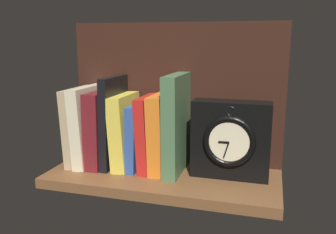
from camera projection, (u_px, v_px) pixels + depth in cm
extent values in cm
cube|color=brown|center=(163.00, 178.00, 92.51)|extent=(58.61, 24.58, 2.50)
cube|color=black|center=(175.00, 93.00, 99.19)|extent=(58.61, 1.20, 38.15)
cube|color=tan|center=(80.00, 125.00, 99.60)|extent=(3.05, 15.54, 20.82)
cube|color=beige|center=(89.00, 125.00, 98.73)|extent=(4.18, 16.43, 21.33)
cube|color=maroon|center=(102.00, 128.00, 97.75)|extent=(4.45, 15.26, 20.27)
cube|color=black|center=(114.00, 122.00, 96.40)|extent=(2.60, 14.25, 24.19)
cube|color=gold|center=(125.00, 131.00, 95.99)|extent=(4.83, 14.12, 19.66)
cube|color=#2D4C8E|center=(138.00, 136.00, 95.26)|extent=(3.31, 13.07, 17.29)
cube|color=red|center=(149.00, 133.00, 94.20)|extent=(3.70, 13.60, 19.45)
cube|color=orange|center=(162.00, 133.00, 93.16)|extent=(4.39, 14.29, 20.12)
cube|color=#476B44|center=(177.00, 124.00, 91.53)|extent=(3.75, 16.26, 25.21)
cube|color=black|center=(231.00, 139.00, 88.52)|extent=(19.07, 6.29, 19.07)
torus|color=black|center=(229.00, 142.00, 85.11)|extent=(12.52, 1.54, 12.52)
cylinder|color=beige|center=(229.00, 142.00, 85.11)|extent=(10.10, 0.60, 10.10)
cube|color=black|center=(224.00, 142.00, 84.98)|extent=(2.48, 0.30, 0.35)
cube|color=black|center=(226.00, 150.00, 85.19)|extent=(1.37, 0.30, 3.88)
torus|color=black|center=(230.00, 111.00, 83.95)|extent=(2.44, 0.44, 2.44)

